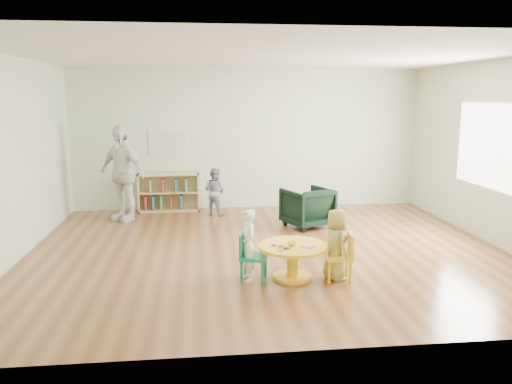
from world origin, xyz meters
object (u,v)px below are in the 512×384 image
at_px(toddler, 215,191).
at_px(activity_table, 293,255).
at_px(kid_chair_left, 250,255).
at_px(child_left, 248,245).
at_px(kid_chair_right, 342,255).
at_px(child_right, 336,245).
at_px(armchair, 307,207).
at_px(adult_caretaker, 122,173).
at_px(bookshelf, 168,192).

bearing_deg(toddler, activity_table, 136.99).
relative_size(kid_chair_left, child_left, 0.67).
distance_m(kid_chair_left, toddler, 3.58).
xyz_separation_m(activity_table, kid_chair_right, (0.60, -0.12, 0.02)).
xyz_separation_m(kid_chair_left, child_right, (1.05, -0.09, 0.12)).
xyz_separation_m(armchair, toddler, (-1.59, 1.07, 0.12)).
height_order(armchair, adult_caretaker, adult_caretaker).
relative_size(activity_table, child_left, 0.97).
relative_size(activity_table, armchair, 1.15).
distance_m(activity_table, toddler, 3.67).
relative_size(child_right, toddler, 0.97).
relative_size(activity_table, child_right, 0.97).
distance_m(kid_chair_right, child_right, 0.15).
height_order(activity_table, kid_chair_right, kid_chair_right).
height_order(kid_chair_right, toddler, toddler).
height_order(child_right, toddler, toddler).
height_order(activity_table, child_left, child_left).
bearing_deg(adult_caretaker, child_right, -10.90).
height_order(activity_table, toddler, toddler).
distance_m(kid_chair_left, adult_caretaker, 3.93).
bearing_deg(toddler, kid_chair_right, 144.99).
height_order(child_left, child_right, child_left).
xyz_separation_m(toddler, adult_caretaker, (-1.68, -0.23, 0.42)).
bearing_deg(bookshelf, activity_table, -66.27).
relative_size(bookshelf, armchair, 1.59).
bearing_deg(armchair, toddler, -57.02).
xyz_separation_m(kid_chair_left, toddler, (-0.33, 3.56, 0.14)).
distance_m(bookshelf, adult_caretaker, 1.17).
distance_m(bookshelf, child_right, 4.73).
distance_m(child_left, adult_caretaker, 3.90).
height_order(kid_chair_left, toddler, toddler).
relative_size(kid_chair_right, armchair, 0.79).
bearing_deg(child_right, child_left, 71.19).
height_order(armchair, child_left, child_left).
bearing_deg(adult_caretaker, child_left, -22.04).
bearing_deg(toddler, bookshelf, 5.58).
relative_size(child_left, adult_caretaker, 0.51).
distance_m(child_right, adult_caretaker, 4.61).
bearing_deg(bookshelf, toddler, -27.74).
xyz_separation_m(kid_chair_left, adult_caretaker, (-2.01, 3.33, 0.56)).
bearing_deg(armchair, adult_caretaker, -37.37).
height_order(bookshelf, adult_caretaker, adult_caretaker).
height_order(kid_chair_right, bookshelf, bookshelf).
bearing_deg(kid_chair_left, child_right, 100.76).
distance_m(kid_chair_right, bookshelf, 4.80).
xyz_separation_m(activity_table, child_left, (-0.57, 0.00, 0.15)).
bearing_deg(child_right, toddler, 6.50).
xyz_separation_m(child_left, adult_caretaker, (-1.98, 3.33, 0.43)).
bearing_deg(kid_chair_right, child_right, 73.83).
xyz_separation_m(kid_chair_right, child_left, (-1.16, 0.12, 0.13)).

